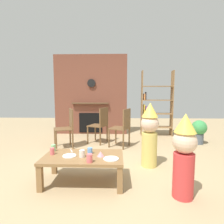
% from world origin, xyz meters
% --- Properties ---
extents(ground_plane, '(12.00, 12.00, 0.00)m').
position_xyz_m(ground_plane, '(0.00, 0.00, 0.00)').
color(ground_plane, tan).
extents(brick_fireplace_feature, '(2.20, 0.28, 2.40)m').
position_xyz_m(brick_fireplace_feature, '(-0.57, 2.60, 1.19)').
color(brick_fireplace_feature, brown).
rests_on(brick_fireplace_feature, ground_plane).
extents(bookshelf, '(0.90, 0.28, 1.90)m').
position_xyz_m(bookshelf, '(1.34, 2.40, 0.87)').
color(bookshelf, olive).
rests_on(bookshelf, ground_plane).
extents(coffee_table, '(1.12, 0.63, 0.39)m').
position_xyz_m(coffee_table, '(-0.23, -0.51, 0.33)').
color(coffee_table, olive).
rests_on(coffee_table, ground_plane).
extents(paper_cup_near_left, '(0.06, 0.06, 0.10)m').
position_xyz_m(paper_cup_near_left, '(-0.68, -0.47, 0.44)').
color(paper_cup_near_left, '#E5666B').
rests_on(paper_cup_near_left, coffee_table).
extents(paper_cup_near_right, '(0.07, 0.07, 0.10)m').
position_xyz_m(paper_cup_near_right, '(-0.72, -0.32, 0.44)').
color(paper_cup_near_right, '#8CD18C').
rests_on(paper_cup_near_right, coffee_table).
extents(paper_cup_center, '(0.08, 0.08, 0.11)m').
position_xyz_m(paper_cup_center, '(-0.10, -0.75, 0.44)').
color(paper_cup_center, '#E5666B').
rests_on(paper_cup_center, coffee_table).
extents(paper_cup_far_left, '(0.07, 0.07, 0.09)m').
position_xyz_m(paper_cup_far_left, '(-0.15, -0.42, 0.43)').
color(paper_cup_far_left, '#669EE0').
rests_on(paper_cup_far_left, coffee_table).
extents(paper_cup_far_right, '(0.08, 0.08, 0.10)m').
position_xyz_m(paper_cup_far_right, '(-0.23, -0.56, 0.44)').
color(paper_cup_far_right, silver).
rests_on(paper_cup_far_right, coffee_table).
extents(paper_plate_front, '(0.19, 0.19, 0.01)m').
position_xyz_m(paper_plate_front, '(-0.42, -0.53, 0.39)').
color(paper_plate_front, white).
rests_on(paper_plate_front, coffee_table).
extents(paper_plate_rear, '(0.21, 0.21, 0.01)m').
position_xyz_m(paper_plate_rear, '(0.17, -0.63, 0.39)').
color(paper_plate_rear, white).
rests_on(paper_plate_rear, coffee_table).
extents(birthday_cake_slice, '(0.10, 0.10, 0.07)m').
position_xyz_m(birthday_cake_slice, '(0.02, -0.53, 0.42)').
color(birthday_cake_slice, pink).
rests_on(birthday_cake_slice, coffee_table).
extents(table_fork, '(0.07, 0.14, 0.01)m').
position_xyz_m(table_fork, '(-0.44, -0.31, 0.39)').
color(table_fork, silver).
rests_on(table_fork, coffee_table).
extents(child_with_cone_hat, '(0.29, 0.29, 1.03)m').
position_xyz_m(child_with_cone_hat, '(1.05, -0.85, 0.55)').
color(child_with_cone_hat, '#D13838').
rests_on(child_with_cone_hat, ground_plane).
extents(child_in_pink, '(0.31, 0.31, 1.10)m').
position_xyz_m(child_in_pink, '(0.80, 0.10, 0.58)').
color(child_in_pink, '#E0CC66').
rests_on(child_in_pink, ground_plane).
extents(dining_chair_left, '(0.53, 0.53, 0.90)m').
position_xyz_m(dining_chair_left, '(-0.91, 1.15, 0.51)').
color(dining_chair_left, brown).
rests_on(dining_chair_left, ground_plane).
extents(dining_chair_middle, '(0.53, 0.53, 0.90)m').
position_xyz_m(dining_chair_middle, '(-0.17, 1.51, 0.51)').
color(dining_chair_middle, brown).
rests_on(dining_chair_middle, ground_plane).
extents(dining_chair_right, '(0.53, 0.53, 0.90)m').
position_xyz_m(dining_chair_right, '(0.38, 1.19, 0.51)').
color(dining_chair_right, brown).
rests_on(dining_chair_right, ground_plane).
extents(potted_plant_tall, '(0.36, 0.36, 0.59)m').
position_xyz_m(potted_plant_tall, '(2.27, 1.51, 0.35)').
color(potted_plant_tall, '#4C5660').
rests_on(potted_plant_tall, ground_plane).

